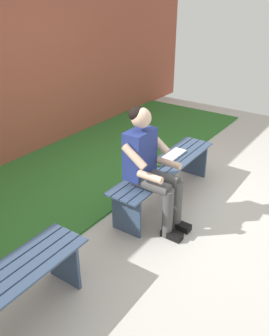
{
  "coord_description": "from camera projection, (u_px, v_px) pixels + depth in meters",
  "views": [
    {
      "loc": [
        3.16,
        1.8,
        2.28
      ],
      "look_at": [
        0.83,
        0.15,
        0.81
      ],
      "focal_mm": 38.02,
      "sensor_mm": 36.0,
      "label": 1
    }
  ],
  "objects": [
    {
      "name": "book_open",
      "position": [
        173.0,
        155.0,
        4.25
      ],
      "size": [
        0.41,
        0.17,
        0.02
      ],
      "rotation": [
        0.0,
        0.0,
        0.02
      ],
      "color": "white",
      "rests_on": "bench_near"
    },
    {
      "name": "ground_plane",
      "position": [
        194.0,
        302.0,
        2.9
      ],
      "size": [
        10.0,
        7.0,
        0.04
      ],
      "primitive_type": "cube",
      "color": "beige"
    },
    {
      "name": "grass_strip",
      "position": [
        7.0,
        205.0,
        4.13
      ],
      "size": [
        9.0,
        2.14,
        0.03
      ],
      "primitive_type": "cube",
      "color": "#2D6B28",
      "rests_on": "ground"
    },
    {
      "name": "person_seated",
      "position": [
        150.0,
        164.0,
        3.54
      ],
      "size": [
        0.5,
        0.69,
        1.27
      ],
      "color": "navy",
      "rests_on": "ground"
    },
    {
      "name": "bench_near",
      "position": [
        165.0,
        173.0,
        4.1
      ],
      "size": [
        1.8,
        0.41,
        0.46
      ],
      "rotation": [
        0.0,
        0.0,
        0.02
      ],
      "color": "#384C6B",
      "rests_on": "ground"
    },
    {
      "name": "apple",
      "position": [
        157.0,
        163.0,
        4.0
      ],
      "size": [
        0.07,
        0.07,
        0.07
      ],
      "primitive_type": "sphere",
      "color": "#72B738",
      "rests_on": "bench_near"
    }
  ]
}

